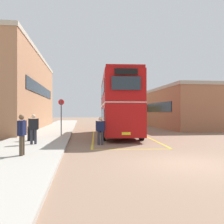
% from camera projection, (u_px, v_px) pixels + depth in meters
% --- Properties ---
extents(ground_plane, '(135.60, 135.60, 0.00)m').
position_uv_depth(ground_plane, '(120.00, 132.00, 23.28)').
color(ground_plane, '#846651').
extents(sidewalk_left, '(4.00, 57.60, 0.14)m').
position_uv_depth(sidewalk_left, '(53.00, 130.00, 24.84)').
color(sidewalk_left, '#A39E93').
rests_on(sidewalk_left, ground).
extents(brick_building_left, '(5.77, 21.40, 8.22)m').
position_uv_depth(brick_building_left, '(15.00, 92.00, 27.14)').
color(brick_building_left, '#AD7A56').
rests_on(brick_building_left, ground).
extents(depot_building_right, '(7.79, 18.05, 4.87)m').
position_uv_depth(depot_building_right, '(181.00, 108.00, 32.27)').
color(depot_building_right, '#9E6647').
rests_on(depot_building_right, ground).
extents(double_decker_bus, '(3.31, 10.64, 4.75)m').
position_uv_depth(double_decker_bus, '(118.00, 104.00, 19.67)').
color(double_decker_bus, black).
rests_on(double_decker_bus, ground).
extents(single_deck_bus, '(2.77, 8.67, 3.02)m').
position_uv_depth(single_deck_bus, '(126.00, 114.00, 40.55)').
color(single_deck_bus, black).
rests_on(single_deck_bus, ground).
extents(pedestrian_boarding, '(0.54, 0.28, 1.61)m').
position_uv_depth(pedestrian_boarding, '(100.00, 129.00, 14.12)').
color(pedestrian_boarding, '#2D2D38').
rests_on(pedestrian_boarding, ground).
extents(pedestrian_waiting_near, '(0.55, 0.25, 1.63)m').
position_uv_depth(pedestrian_waiting_near, '(33.00, 127.00, 13.40)').
color(pedestrian_waiting_near, '#2D2D38').
rests_on(pedestrian_waiting_near, sidewalk_left).
extents(pedestrian_waiting_far, '(0.28, 0.56, 1.66)m').
position_uv_depth(pedestrian_waiting_far, '(22.00, 132.00, 9.90)').
color(pedestrian_waiting_far, '#473828').
rests_on(pedestrian_waiting_far, sidewalk_left).
extents(litter_bin, '(0.45, 0.45, 0.88)m').
position_uv_depth(litter_bin, '(31.00, 133.00, 15.05)').
color(litter_bin, black).
rests_on(litter_bin, sidewalk_left).
extents(bus_stop_sign, '(0.44, 0.13, 2.73)m').
position_uv_depth(bus_stop_sign, '(61.00, 114.00, 18.45)').
color(bus_stop_sign, '#4C4C51').
rests_on(bus_stop_sign, sidewalk_left).
extents(bay_marking_yellow, '(4.98, 12.76, 0.01)m').
position_uv_depth(bay_marking_yellow, '(121.00, 138.00, 17.73)').
color(bay_marking_yellow, gold).
rests_on(bay_marking_yellow, ground).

